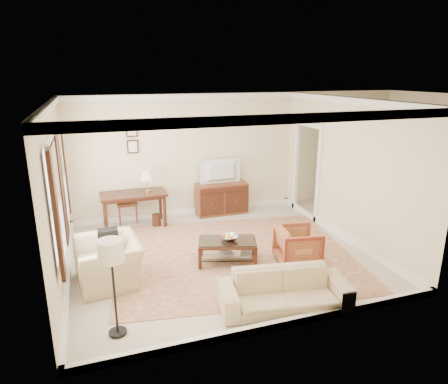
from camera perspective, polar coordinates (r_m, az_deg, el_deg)
room_shell at (r=7.05m, az=-0.76°, el=9.53°), size 5.51×5.01×2.91m
annex_bedroom at (r=10.69m, az=20.74°, el=-0.81°), size 3.00×2.70×2.90m
window_front at (r=6.23m, az=-22.86°, el=-1.41°), size 0.12×1.56×1.80m
window_rear at (r=7.77m, az=-22.22°, el=2.05°), size 0.12×1.56×1.80m
doorway at (r=9.77m, az=11.75°, el=2.84°), size 0.10×1.12×2.25m
rug at (r=7.73m, az=1.57°, el=-8.95°), size 4.86×4.34×0.01m
writing_desk at (r=9.12m, az=-12.79°, el=-0.80°), size 1.44×0.72×0.79m
desk_chair at (r=9.49m, az=-13.75°, el=-1.14°), size 0.54×0.54×1.05m
desk_lamp at (r=9.06m, az=-10.88°, el=1.57°), size 0.32×0.32×0.50m
framed_prints at (r=9.27m, az=-12.98°, el=7.50°), size 0.25×0.04×0.68m
sideboard at (r=9.81m, az=-0.37°, el=-0.92°), size 1.25×0.48×0.77m
tv at (r=9.57m, az=-0.34°, el=4.00°), size 0.96×0.55×0.13m
coffee_table at (r=7.31m, az=0.50°, el=-7.65°), size 1.17×0.89×0.44m
fruit_bowl at (r=7.28m, az=0.81°, el=-6.39°), size 0.42×0.42×0.10m
book_a at (r=7.40m, az=-0.52°, el=-8.74°), size 0.28×0.09×0.38m
book_b at (r=7.40m, az=2.36°, el=-8.76°), size 0.26×0.15×0.38m
striped_armchair at (r=7.39m, az=10.51°, el=-7.33°), size 0.79×0.83×0.75m
club_armchair at (r=6.85m, az=-16.22°, el=-8.62°), size 0.85×1.20×0.99m
backpack at (r=6.82m, az=-16.21°, el=-6.47°), size 0.28×0.36×0.40m
sofa at (r=6.05m, az=8.65°, el=-12.98°), size 1.96×0.86×0.74m
floor_lamp at (r=5.27m, az=-15.80°, el=-9.07°), size 0.33×0.33×1.35m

